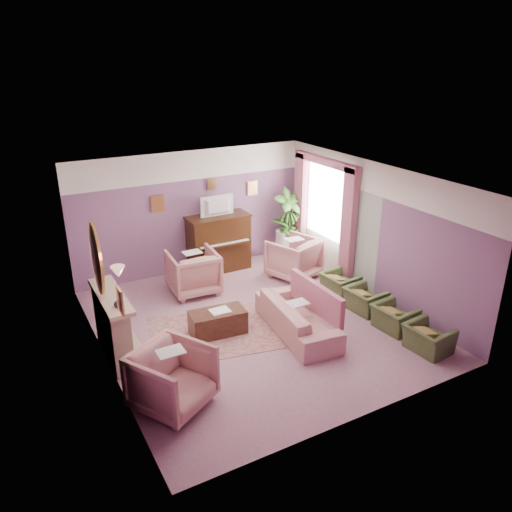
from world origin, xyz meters
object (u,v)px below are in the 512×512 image
floral_armchair_front (172,376)px  coffee_table (218,322)px  floral_armchair_left (193,270)px  olive_chair_b (395,314)px  television (218,205)px  sofa (297,311)px  olive_chair_d (339,281)px  floral_armchair_right (294,256)px  olive_chair_a (429,335)px  olive_chair_c (365,296)px  side_table (286,244)px  piano (219,244)px

floral_armchair_front → coffee_table: bearing=47.3°
floral_armchair_left → olive_chair_b: (2.64, -3.25, -0.20)m
television → sofa: size_ratio=0.39×
olive_chair_b → olive_chair_d: size_ratio=1.00×
floral_armchair_right → olive_chair_a: size_ratio=1.40×
television → olive_chair_c: size_ratio=1.09×
floral_armchair_left → side_table: 2.88m
floral_armchair_right → olive_chair_a: floral_armchair_right is taller
olive_chair_a → television: bearing=108.8°
television → coffee_table: size_ratio=0.80×
floral_armchair_left → olive_chair_b: size_ratio=1.40×
floral_armchair_left → olive_chair_c: 3.59m
television → olive_chair_b: (1.65, -4.04, -1.28)m
piano → olive_chair_d: size_ratio=1.91×
olive_chair_a → olive_chair_c: 1.64m
sofa → floral_armchair_right: 2.45m
floral_armchair_right → floral_armchair_front: 4.95m
olive_chair_a → side_table: bearing=88.3°
floral_armchair_right → side_table: size_ratio=1.46×
coffee_table → side_table: bearing=39.9°
floral_armchair_right → olive_chair_d: size_ratio=1.40×
piano → olive_chair_d: bearing=-56.0°
sofa → olive_chair_c: bearing=1.0°
floral_armchair_left → olive_chair_d: size_ratio=1.40×
coffee_table → olive_chair_b: (2.91, -1.44, 0.09)m
olive_chair_b → side_table: size_ratio=1.05×
sofa → olive_chair_b: bearing=-26.1°
sofa → olive_chair_d: bearing=27.7°
floral_armchair_front → olive_chair_b: floral_armchair_front is taller
piano → floral_armchair_left: piano is taller
piano → television: television is taller
floral_armchair_right → olive_chair_c: size_ratio=1.40×
olive_chair_c → floral_armchair_right: bearing=99.5°
olive_chair_c → side_table: bearing=87.5°
piano → floral_armchair_front: 4.95m
floral_armchair_front → olive_chair_d: (4.32, 1.72, -0.20)m
floral_armchair_right → side_table: 1.22m
floral_armchair_left → floral_armchair_front: same height
piano → olive_chair_a: bearing=-71.4°
floral_armchair_right → olive_chair_b: floral_armchair_right is taller
piano → olive_chair_b: piano is taller
sofa → floral_armchair_left: size_ratio=2.02×
olive_chair_d → olive_chair_c: bearing=-90.0°
floral_armchair_right → olive_chair_a: (0.34, -3.70, -0.20)m
coffee_table → olive_chair_a: 3.69m
olive_chair_b → olive_chair_d: bearing=90.0°
television → floral_armchair_front: size_ratio=0.78×
piano → coffee_table: piano is taller
piano → sofa: piano is taller
coffee_table → floral_armchair_left: 1.85m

